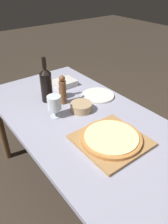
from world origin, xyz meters
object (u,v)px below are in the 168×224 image
(wine_bottle, at_px, (46,84))
(pepper_mill, at_px, (62,90))
(small_bowl, at_px, (81,107))
(pizza, at_px, (111,138))
(wine_glass, at_px, (54,103))

(wine_bottle, bearing_deg, pepper_mill, -55.25)
(pepper_mill, distance_m, small_bowl, 0.18)
(pizza, bearing_deg, pepper_mill, 88.22)
(pepper_mill, bearing_deg, wine_glass, -139.39)
(pizza, height_order, pepper_mill, pepper_mill)
(pizza, xyz_separation_m, wine_bottle, (-0.05, 0.62, 0.10))
(pepper_mill, xyz_separation_m, small_bowl, (0.04, -0.16, -0.07))
(pizza, distance_m, small_bowl, 0.37)
(small_bowl, bearing_deg, wine_glass, 165.93)
(wine_bottle, distance_m, pepper_mill, 0.13)
(pizza, distance_m, wine_bottle, 0.63)
(pizza, xyz_separation_m, wine_glass, (-0.12, 0.41, 0.07))
(wine_bottle, relative_size, small_bowl, 2.21)
(wine_glass, distance_m, small_bowl, 0.20)
(wine_bottle, bearing_deg, small_bowl, -66.26)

